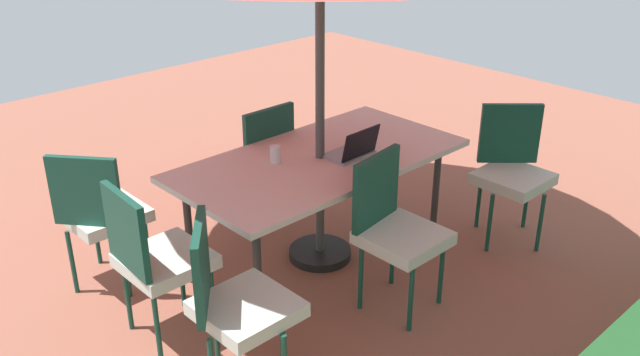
{
  "coord_description": "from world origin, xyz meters",
  "views": [
    {
      "loc": [
        2.87,
        3.02,
        2.55
      ],
      "look_at": [
        0.0,
        0.0,
        0.62
      ],
      "focal_mm": 38.28,
      "sensor_mm": 36.0,
      "label": 1
    }
  ],
  "objects": [
    {
      "name": "chair_east",
      "position": [
        1.28,
        0.0,
        0.55
      ],
      "size": [
        0.47,
        0.46,
        0.98
      ],
      "rotation": [
        0.0,
        0.0,
        4.66
      ],
      "color": "silver",
      "rests_on": "ground_plane"
    },
    {
      "name": "chair_northwest",
      "position": [
        -1.23,
        0.72,
        0.55
      ],
      "size": [
        0.59,
        0.59,
        0.98
      ],
      "rotation": [
        0.0,
        0.0,
        2.38
      ],
      "color": "silver",
      "rests_on": "ground_plane"
    },
    {
      "name": "chair_southeast",
      "position": [
        1.25,
        -0.71,
        0.55
      ],
      "size": [
        0.58,
        0.58,
        0.98
      ],
      "rotation": [
        0.0,
        0.0,
        5.39
      ],
      "color": "silver",
      "rests_on": "ground_plane"
    },
    {
      "name": "ground_plane",
      "position": [
        0.0,
        0.0,
        -0.01
      ],
      "size": [
        10.0,
        10.0,
        0.02
      ],
      "primitive_type": "cube",
      "color": "#935442"
    },
    {
      "name": "dining_table",
      "position": [
        0.0,
        0.0,
        0.72
      ],
      "size": [
        1.97,
        1.01,
        0.77
      ],
      "color": "silver",
      "rests_on": "ground_plane"
    },
    {
      "name": "chair_south",
      "position": [
        0.01,
        -0.67,
        0.55
      ],
      "size": [
        0.46,
        0.46,
        0.98
      ],
      "rotation": [
        0.0,
        0.0,
        -0.01
      ],
      "color": "silver",
      "rests_on": "ground_plane"
    },
    {
      "name": "chair_northeast",
      "position": [
        1.22,
        0.65,
        0.55
      ],
      "size": [
        0.58,
        0.58,
        0.98
      ],
      "rotation": [
        0.0,
        0.0,
        4.04
      ],
      "color": "silver",
      "rests_on": "ground_plane"
    },
    {
      "name": "laptop",
      "position": [
        -0.16,
        0.15,
        0.82
      ],
      "size": [
        0.33,
        0.25,
        0.21
      ],
      "rotation": [
        0.0,
        0.0,
        0.03
      ],
      "color": "gray",
      "rests_on": "dining_table"
    },
    {
      "name": "cup",
      "position": [
        0.27,
        -0.14,
        0.83
      ],
      "size": [
        0.07,
        0.07,
        0.11
      ],
      "primitive_type": "cylinder",
      "color": "white",
      "rests_on": "dining_table"
    },
    {
      "name": "chair_north",
      "position": [
        0.05,
        0.71,
        0.55
      ],
      "size": [
        0.48,
        0.49,
        0.98
      ],
      "rotation": [
        0.0,
        0.0,
        3.28
      ],
      "color": "silver",
      "rests_on": "ground_plane"
    }
  ]
}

